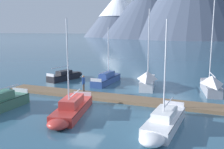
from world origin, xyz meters
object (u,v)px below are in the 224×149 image
at_px(sailboat_mid_dock_port, 108,78).
at_px(sailboat_end_of_dock, 210,84).
at_px(sailboat_nearest_berth, 66,76).
at_px(sailboat_outer_slip, 163,122).
at_px(person_on_dock, 84,83).
at_px(sailboat_far_berth, 148,79).
at_px(sailboat_mid_dock_starboard, 71,109).

bearing_deg(sailboat_mid_dock_port, sailboat_end_of_dock, -3.64).
height_order(sailboat_nearest_berth, sailboat_end_of_dock, sailboat_end_of_dock).
distance_m(sailboat_outer_slip, person_on_dock, 11.06).
bearing_deg(sailboat_mid_dock_port, sailboat_far_berth, -7.82).
relative_size(sailboat_outer_slip, person_on_dock, 4.23).
bearing_deg(sailboat_mid_dock_starboard, sailboat_end_of_dock, 49.16).
relative_size(sailboat_mid_dock_port, person_on_dock, 4.14).
bearing_deg(sailboat_mid_dock_starboard, sailboat_far_berth, 74.01).
xyz_separation_m(sailboat_end_of_dock, person_on_dock, (-11.98, -5.62, 0.35)).
height_order(sailboat_mid_dock_starboard, person_on_dock, sailboat_mid_dock_starboard).
height_order(sailboat_mid_dock_port, sailboat_mid_dock_starboard, sailboat_mid_dock_starboard).
xyz_separation_m(sailboat_outer_slip, sailboat_end_of_dock, (2.97, 11.99, 0.40)).
bearing_deg(sailboat_outer_slip, sailboat_nearest_berth, 139.33).
xyz_separation_m(sailboat_mid_dock_port, person_on_dock, (-0.09, -6.38, 0.73)).
bearing_deg(sailboat_far_berth, sailboat_outer_slip, -72.77).
relative_size(sailboat_nearest_berth, sailboat_outer_slip, 0.97).
bearing_deg(sailboat_end_of_dock, sailboat_nearest_berth, 177.75).
relative_size(sailboat_mid_dock_port, sailboat_mid_dock_starboard, 0.96).
bearing_deg(sailboat_end_of_dock, sailboat_far_berth, 179.63).
bearing_deg(sailboat_nearest_berth, sailboat_far_berth, -3.39).
bearing_deg(sailboat_mid_dock_starboard, sailboat_mid_dock_port, 98.51).
xyz_separation_m(sailboat_mid_dock_port, sailboat_mid_dock_starboard, (1.85, -12.37, -0.01)).
relative_size(sailboat_nearest_berth, sailboat_mid_dock_starboard, 0.95).
relative_size(sailboat_nearest_berth, sailboat_far_berth, 0.79).
distance_m(sailboat_end_of_dock, person_on_dock, 13.24).
distance_m(sailboat_mid_dock_port, sailboat_far_berth, 5.25).
distance_m(sailboat_nearest_berth, person_on_dock, 8.57).
distance_m(sailboat_mid_dock_starboard, person_on_dock, 6.35).
distance_m(sailboat_nearest_berth, sailboat_far_berth, 11.06).
distance_m(sailboat_far_berth, person_on_dock, 7.75).
xyz_separation_m(sailboat_mid_dock_port, sailboat_far_berth, (5.19, -0.71, 0.39)).
height_order(sailboat_nearest_berth, sailboat_far_berth, sailboat_far_berth).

